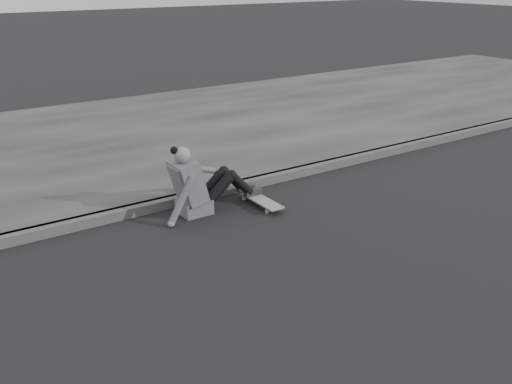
% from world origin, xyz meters
% --- Properties ---
extents(ground, '(80.00, 80.00, 0.00)m').
position_xyz_m(ground, '(0.00, 0.00, 0.00)').
color(ground, black).
rests_on(ground, ground).
extents(curb, '(24.00, 0.16, 0.12)m').
position_xyz_m(curb, '(0.00, 2.58, 0.06)').
color(curb, '#474747').
rests_on(curb, ground).
extents(sidewalk, '(24.00, 6.00, 0.12)m').
position_xyz_m(sidewalk, '(0.00, 5.60, 0.06)').
color(sidewalk, '#373737').
rests_on(sidewalk, ground).
extents(skateboard, '(0.20, 0.78, 0.09)m').
position_xyz_m(skateboard, '(-1.14, 1.98, 0.07)').
color(skateboard, '#969591').
rests_on(skateboard, ground).
extents(seated_woman, '(1.38, 0.46, 0.88)m').
position_xyz_m(seated_woman, '(-1.88, 2.22, 0.36)').
color(seated_woman, '#565759').
rests_on(seated_woman, ground).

